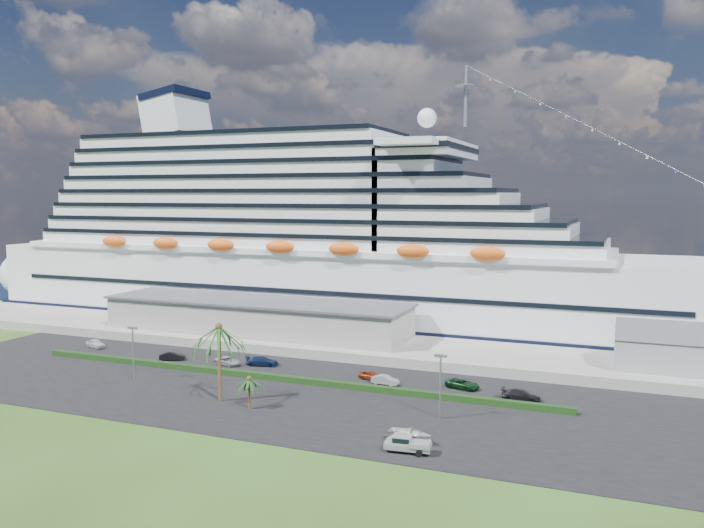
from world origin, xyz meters
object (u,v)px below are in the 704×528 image
at_px(cruise_ship, 323,247).
at_px(pickup_truck, 407,443).
at_px(parked_car_3, 262,361).
at_px(boat_trailer, 410,434).

xyz_separation_m(cruise_ship, pickup_truck, (41.07, -68.43, -15.57)).
relative_size(parked_car_3, pickup_truck, 1.00).
distance_m(cruise_ship, boat_trailer, 78.77).
relative_size(cruise_ship, parked_car_3, 35.55).
distance_m(parked_car_3, pickup_truck, 43.63).
height_order(parked_car_3, pickup_truck, pickup_truck).
relative_size(cruise_ship, boat_trailer, 32.13).
bearing_deg(boat_trailer, cruise_ship, 121.69).
bearing_deg(parked_car_3, pickup_truck, -141.92).
height_order(parked_car_3, boat_trailer, boat_trailer).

